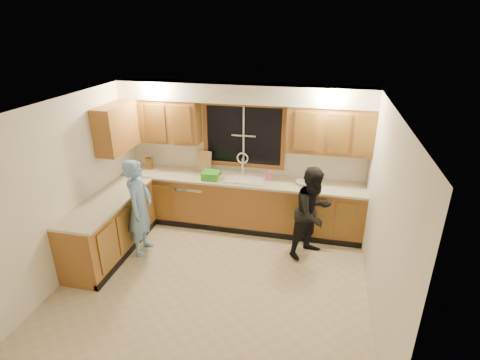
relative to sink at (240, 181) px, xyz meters
name	(u,v)px	position (x,y,z in m)	size (l,w,h in m)	color
floor	(215,280)	(0.00, -1.60, -0.86)	(4.20, 4.20, 0.00)	beige
ceiling	(210,106)	(0.00, -1.60, 1.64)	(4.20, 4.20, 0.00)	silver
wall_back	(244,155)	(0.00, 0.30, 0.39)	(4.20, 4.20, 0.00)	white
wall_left	(70,187)	(-2.10, -1.60, 0.39)	(3.80, 3.80, 0.00)	white
wall_right	(383,219)	(2.10, -1.60, 0.39)	(3.80, 3.80, 0.00)	white
base_cabinets_back	(240,203)	(0.00, 0.00, -0.42)	(4.20, 0.60, 0.88)	#9B612D
base_cabinets_left	(110,227)	(-1.80, -1.25, -0.42)	(0.60, 1.90, 0.88)	#9B612D
countertop_back	(240,180)	(0.00, -0.02, 0.04)	(4.20, 0.63, 0.04)	beige
countertop_left	(107,201)	(-1.79, -1.25, 0.04)	(0.63, 1.90, 0.04)	beige
upper_cabinets_left	(162,120)	(-1.43, 0.13, 0.96)	(1.35, 0.33, 0.75)	#9B612D
upper_cabinets_right	(330,130)	(1.43, 0.13, 0.96)	(1.35, 0.33, 0.75)	#9B612D
upper_cabinets_return	(117,128)	(-1.94, -0.48, 0.96)	(0.33, 0.90, 0.75)	#9B612D
soffit	(242,93)	(0.00, 0.12, 1.49)	(4.20, 0.35, 0.30)	white
window_frame	(244,136)	(0.00, 0.29, 0.74)	(1.44, 0.03, 1.14)	black
sink	(240,181)	(0.00, 0.00, 0.00)	(0.86, 0.52, 0.57)	white
dishwasher	(194,200)	(-0.85, -0.01, -0.45)	(0.60, 0.56, 0.82)	white
stove	(89,246)	(-1.80, -1.82, -0.41)	(0.58, 0.75, 0.90)	white
man	(140,208)	(-1.32, -1.14, -0.08)	(0.57, 0.37, 1.56)	#729DD8
woman	(313,213)	(1.28, -0.63, -0.13)	(0.71, 0.55, 1.46)	black
knife_block	(149,163)	(-1.71, 0.07, 0.16)	(0.11, 0.09, 0.21)	brown
cutting_board	(203,162)	(-0.70, 0.15, 0.25)	(0.29, 0.02, 0.39)	tan
dish_crate	(211,175)	(-0.47, -0.13, 0.12)	(0.29, 0.27, 0.13)	green
soap_bottle	(269,175)	(0.50, 0.04, 0.14)	(0.08, 0.08, 0.17)	#F55D8A
bowl	(303,183)	(1.07, -0.02, 0.08)	(0.23, 0.23, 0.06)	silver
can_left	(219,178)	(-0.32, -0.20, 0.11)	(0.06, 0.06, 0.11)	beige
can_right	(220,177)	(-0.32, -0.16, 0.12)	(0.07, 0.07, 0.12)	beige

